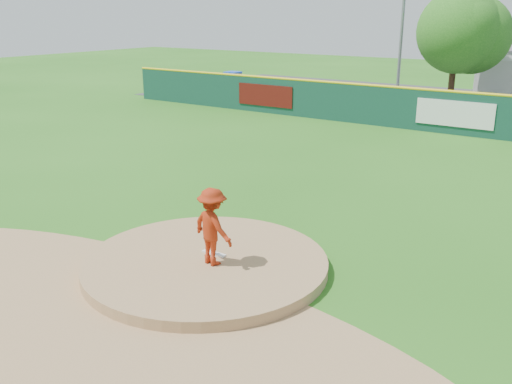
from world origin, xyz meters
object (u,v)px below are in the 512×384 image
Objects in this scene: van at (483,109)px; light_pole_left at (404,3)px; pitcher at (213,227)px; deciduous_tree at (457,30)px; playground_slide at (232,82)px.

light_pole_left is (-6.68, 5.44, 5.31)m from van.
deciduous_tree is (-2.29, 25.09, 3.44)m from pitcher.
deciduous_tree is at bearing -72.65° from pitcher.
playground_slide is at bearing 105.80° from van.
van is at bearing -52.12° from deciduous_tree.
van is (0.38, 21.65, -0.37)m from pitcher.
light_pole_left is (-6.29, 27.09, 4.94)m from pitcher.
light_pole_left reaches higher than playground_slide.
van is 0.71× the size of deciduous_tree.
deciduous_tree is (14.78, 1.57, 3.79)m from playground_slide.
van is 1.91× the size of playground_slide.
deciduous_tree is at bearing 59.81° from van.
playground_slide is at bearing -161.69° from light_pole_left.
light_pole_left is at bearing 72.75° from van.
van is at bearing -6.13° from playground_slide.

